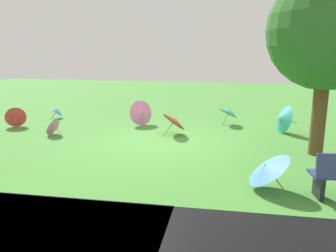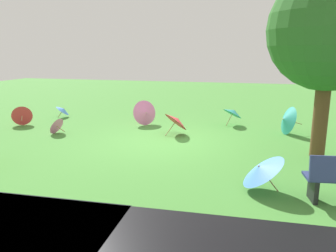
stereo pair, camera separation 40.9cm
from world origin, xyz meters
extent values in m
plane|color=#478C38|center=(0.00, 0.00, 0.00)|extent=(40.00, 40.00, 0.00)
cube|color=black|center=(-3.65, 3.19, 0.23)|extent=(0.13, 0.41, 0.45)
cylinder|color=brown|center=(-4.18, 0.38, 1.13)|extent=(0.36, 0.36, 2.25)
sphere|color=#286023|center=(-4.18, 0.38, 3.12)|extent=(2.90, 2.90, 2.90)
cylinder|color=tan|center=(-0.02, -0.78, 0.22)|extent=(0.31, 0.25, 0.43)
cone|color=#D8383F|center=(-0.20, -0.92, 0.48)|extent=(1.09, 1.11, 0.66)
sphere|color=tan|center=(-0.23, -0.95, 0.53)|extent=(0.06, 0.06, 0.05)
cylinder|color=tan|center=(-1.73, -2.72, 0.21)|extent=(0.23, 0.17, 0.43)
cone|color=teal|center=(-1.86, -2.80, 0.49)|extent=(0.99, 0.99, 0.50)
sphere|color=tan|center=(-1.89, -2.83, 0.56)|extent=(0.06, 0.06, 0.05)
cylinder|color=tan|center=(5.05, -2.52, 0.14)|extent=(0.20, 0.12, 0.28)
cone|color=#4C8CE5|center=(4.93, -2.58, 0.31)|extent=(0.74, 0.77, 0.45)
sphere|color=tan|center=(4.90, -2.59, 0.36)|extent=(0.06, 0.05, 0.05)
cylinder|color=tan|center=(-2.94, 2.98, 0.20)|extent=(0.32, 0.08, 0.40)
cone|color=#4C8CE5|center=(-2.74, 3.02, 0.45)|extent=(0.95, 1.03, 0.67)
sphere|color=tan|center=(-2.70, 3.02, 0.51)|extent=(0.06, 0.04, 0.05)
cylinder|color=tan|center=(1.46, -2.27, 0.39)|extent=(0.37, 0.36, 0.13)
cone|color=pink|center=(1.24, -2.05, 0.46)|extent=(0.87, 0.88, 0.91)
sphere|color=tan|center=(1.19, -2.01, 0.47)|extent=(0.06, 0.06, 0.04)
cylinder|color=tan|center=(5.40, -0.66, 0.31)|extent=(0.29, 0.40, 0.11)
cone|color=#D8383F|center=(5.57, -0.90, 0.36)|extent=(0.73, 0.63, 0.73)
sphere|color=tan|center=(5.61, -0.95, 0.38)|extent=(0.05, 0.05, 0.04)
cylinder|color=tan|center=(-3.89, -1.97, 0.38)|extent=(0.44, 0.17, 0.15)
cone|color=teal|center=(-3.58, -1.86, 0.47)|extent=(0.72, 1.02, 0.95)
sphere|color=tan|center=(-3.49, -1.83, 0.50)|extent=(0.05, 0.05, 0.04)
cylinder|color=tan|center=(3.46, -0.03, 0.18)|extent=(0.32, 0.07, 0.18)
cone|color=pink|center=(3.66, -0.06, 0.28)|extent=(0.43, 0.62, 0.56)
sphere|color=tan|center=(3.71, -0.06, 0.30)|extent=(0.05, 0.04, 0.05)
camera|label=1|loc=(-2.13, 9.29, 2.61)|focal=35.41mm
camera|label=2|loc=(-2.53, 9.19, 2.61)|focal=35.41mm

